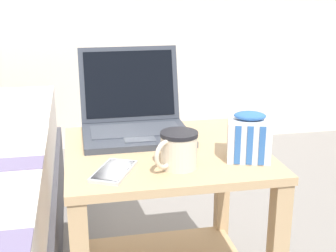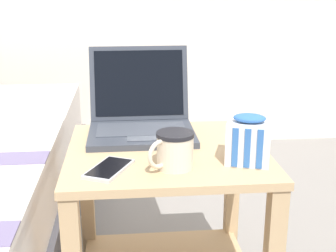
{
  "view_description": "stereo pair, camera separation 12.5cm",
  "coord_description": "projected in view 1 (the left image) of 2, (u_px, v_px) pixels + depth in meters",
  "views": [
    {
      "loc": [
        -0.24,
        -1.21,
        1.0
      ],
      "look_at": [
        0.0,
        -0.04,
        0.63
      ],
      "focal_mm": 50.0,
      "sensor_mm": 36.0,
      "label": 1
    },
    {
      "loc": [
        -0.11,
        -1.23,
        1.0
      ],
      "look_at": [
        0.0,
        -0.04,
        0.63
      ],
      "focal_mm": 50.0,
      "sensor_mm": 36.0,
      "label": 2
    }
  ],
  "objects": [
    {
      "name": "bedside_table",
      "position": [
        165.0,
        212.0,
        1.37
      ],
      "size": [
        0.55,
        0.52,
        0.55
      ],
      "color": "tan",
      "rests_on": "ground_plane"
    },
    {
      "name": "mug_front_left",
      "position": [
        178.0,
        148.0,
        1.17
      ],
      "size": [
        0.12,
        0.1,
        0.09
      ],
      "color": "beige",
      "rests_on": "bedside_table"
    },
    {
      "name": "cell_phone",
      "position": [
        114.0,
        171.0,
        1.15
      ],
      "size": [
        0.13,
        0.16,
        0.01
      ],
      "color": "#B7BABC",
      "rests_on": "bedside_table"
    },
    {
      "name": "snack_bag",
      "position": [
        249.0,
        137.0,
        1.23
      ],
      "size": [
        0.13,
        0.13,
        0.13
      ],
      "color": "white",
      "rests_on": "bedside_table"
    },
    {
      "name": "laptop",
      "position": [
        134.0,
        117.0,
        1.44
      ],
      "size": [
        0.32,
        0.31,
        0.25
      ],
      "color": "#333842",
      "rests_on": "bedside_table"
    }
  ]
}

